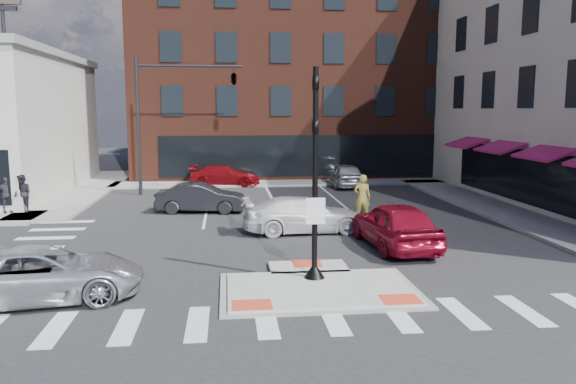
{
  "coord_description": "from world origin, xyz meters",
  "views": [
    {
      "loc": [
        -2.46,
        -15.11,
        4.93
      ],
      "look_at": [
        -0.3,
        4.7,
        2.0
      ],
      "focal_mm": 35.0,
      "sensor_mm": 36.0,
      "label": 1
    }
  ],
  "objects": [
    {
      "name": "pedestrian_b",
      "position": [
        -12.74,
        12.0,
        1.0
      ],
      "size": [
        1.06,
        0.89,
        1.69
      ],
      "primitive_type": "imported",
      "rotation": [
        0.0,
        0.0,
        0.58
      ],
      "color": "#38323E",
      "rests_on": "sidewalk_nw"
    },
    {
      "name": "bg_car_silver",
      "position": [
        5.03,
        20.0,
        0.78
      ],
      "size": [
        1.89,
        4.57,
        1.55
      ],
      "primitive_type": "imported",
      "rotation": [
        0.0,
        0.0,
        3.15
      ],
      "color": "#A9ABB1",
      "rests_on": "ground"
    },
    {
      "name": "building_far_right",
      "position": [
        9.0,
        54.0,
        6.0
      ],
      "size": [
        12.0,
        12.0,
        12.0
      ],
      "primitive_type": "cube",
      "color": "brown",
      "rests_on": "ground"
    },
    {
      "name": "silver_suv",
      "position": [
        -7.29,
        -0.43,
        0.71
      ],
      "size": [
        5.46,
        3.22,
        1.43
      ],
      "primitive_type": "imported",
      "rotation": [
        0.0,
        0.0,
        1.74
      ],
      "color": "silver",
      "rests_on": "ground"
    },
    {
      "name": "ground",
      "position": [
        0.0,
        0.0,
        0.0
      ],
      "size": [
        120.0,
        120.0,
        0.0
      ],
      "primitive_type": "plane",
      "color": "#28282B",
      "rests_on": "ground"
    },
    {
      "name": "sidewalk_e",
      "position": [
        10.8,
        10.0,
        0.07
      ],
      "size": [
        3.0,
        24.0,
        0.15
      ],
      "primitive_type": "cube",
      "color": "gray",
      "rests_on": "ground"
    },
    {
      "name": "cyclist",
      "position": [
        3.0,
        7.0,
        0.79
      ],
      "size": [
        0.97,
        1.96,
        2.34
      ],
      "rotation": [
        0.0,
        0.0,
        2.96
      ],
      "color": "#3F3F44",
      "rests_on": "ground"
    },
    {
      "name": "building_n",
      "position": [
        3.0,
        31.99,
        7.8
      ],
      "size": [
        24.4,
        18.4,
        15.5
      ],
      "color": "#4D2218",
      "rests_on": "ground"
    },
    {
      "name": "bg_car_red",
      "position": [
        -2.61,
        21.5,
        0.66
      ],
      "size": [
        4.83,
        2.65,
        1.32
      ],
      "primitive_type": "imported",
      "rotation": [
        0.0,
        0.0,
        1.39
      ],
      "color": "maroon",
      "rests_on": "ground"
    },
    {
      "name": "mast_arm_signal",
      "position": [
        -3.47,
        18.0,
        6.21
      ],
      "size": [
        6.1,
        2.24,
        8.0
      ],
      "color": "black",
      "rests_on": "ground"
    },
    {
      "name": "refuge_island",
      "position": [
        0.0,
        -0.26,
        0.05
      ],
      "size": [
        5.4,
        4.65,
        0.13
      ],
      "color": "gray",
      "rests_on": "ground"
    },
    {
      "name": "red_sedan",
      "position": [
        3.5,
        4.07,
        0.85
      ],
      "size": [
        2.35,
        5.1,
        1.69
      ],
      "primitive_type": "imported",
      "rotation": [
        0.0,
        0.0,
        3.21
      ],
      "color": "maroon",
      "rests_on": "ground"
    },
    {
      "name": "bg_car_dark",
      "position": [
        -3.74,
        11.97,
        0.7
      ],
      "size": [
        4.42,
        1.98,
        1.41
      ],
      "primitive_type": "imported",
      "rotation": [
        0.0,
        0.0,
        1.45
      ],
      "color": "black",
      "rests_on": "ground"
    },
    {
      "name": "pedestrian_a",
      "position": [
        -12.0,
        12.0,
        1.04
      ],
      "size": [
        1.09,
        1.02,
        1.79
      ],
      "primitive_type": "imported",
      "rotation": [
        0.0,
        0.0,
        -0.52
      ],
      "color": "black",
      "rests_on": "sidewalk_nw"
    },
    {
      "name": "white_pickup",
      "position": [
        0.61,
        7.0,
        0.72
      ],
      "size": [
        5.09,
        2.36,
        1.44
      ],
      "primitive_type": "imported",
      "rotation": [
        0.0,
        0.0,
        1.64
      ],
      "color": "white",
      "rests_on": "ground"
    },
    {
      "name": "sidewalk_n",
      "position": [
        3.0,
        22.0,
        0.07
      ],
      "size": [
        26.0,
        3.0,
        0.15
      ],
      "primitive_type": "cube",
      "color": "gray",
      "rests_on": "ground"
    },
    {
      "name": "signal_pole",
      "position": [
        0.0,
        0.4,
        2.36
      ],
      "size": [
        0.6,
        0.6,
        5.98
      ],
      "color": "black",
      "rests_on": "refuge_island"
    },
    {
      "name": "building_far_left",
      "position": [
        -4.0,
        52.0,
        5.0
      ],
      "size": [
        10.0,
        12.0,
        10.0
      ],
      "primitive_type": "cube",
      "color": "slate",
      "rests_on": "ground"
    }
  ]
}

